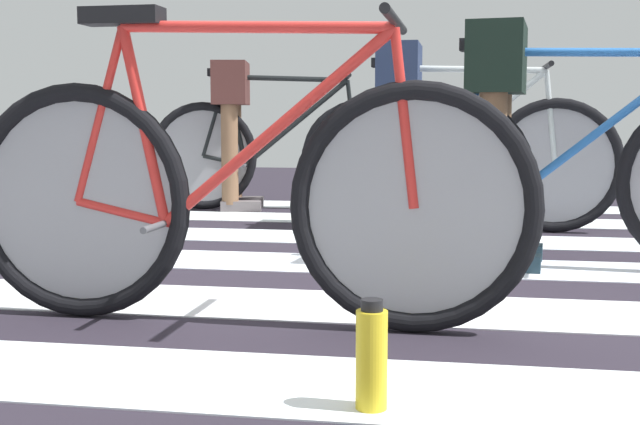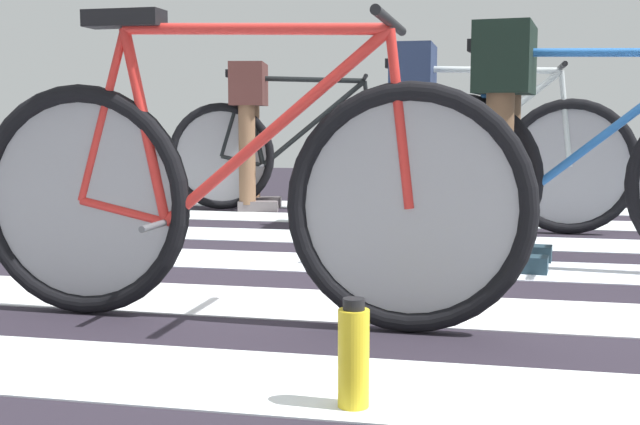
# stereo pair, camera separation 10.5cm
# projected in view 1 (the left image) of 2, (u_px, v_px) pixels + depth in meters

# --- Properties ---
(ground) EXTENTS (18.00, 14.00, 0.02)m
(ground) POSITION_uv_depth(u_px,v_px,m) (394.00, 298.00, 2.81)
(ground) COLOR #26212B
(crosswalk_markings) EXTENTS (5.37, 6.51, 0.00)m
(crosswalk_markings) POSITION_uv_depth(u_px,v_px,m) (378.00, 308.00, 2.61)
(crosswalk_markings) COLOR silver
(crosswalk_markings) RESTS_ON ground
(bicycle_1_of_4) EXTENTS (1.74, 0.52, 0.93)m
(bicycle_1_of_4) POSITION_uv_depth(u_px,v_px,m) (238.00, 195.00, 2.37)
(bicycle_1_of_4) COLOR black
(bicycle_1_of_4) RESTS_ON ground
(bicycle_2_of_4) EXTENTS (1.73, 0.52, 0.93)m
(bicycle_2_of_4) POSITION_uv_depth(u_px,v_px,m) (574.00, 174.00, 3.27)
(bicycle_2_of_4) COLOR black
(bicycle_2_of_4) RESTS_ON ground
(cyclist_2_of_4) EXTENTS (0.36, 0.43, 0.99)m
(cyclist_2_of_4) POSITION_uv_depth(u_px,v_px,m) (497.00, 110.00, 3.32)
(cyclist_2_of_4) COLOR brown
(cyclist_2_of_4) RESTS_ON ground
(bicycle_3_of_4) EXTENTS (1.74, 0.52, 0.93)m
(bicycle_3_of_4) POSITION_uv_depth(u_px,v_px,m) (457.00, 160.00, 4.39)
(bicycle_3_of_4) COLOR black
(bicycle_3_of_4) RESTS_ON ground
(cyclist_3_of_4) EXTENTS (0.32, 0.41, 1.01)m
(cyclist_3_of_4) POSITION_uv_depth(u_px,v_px,m) (400.00, 110.00, 4.41)
(cyclist_3_of_4) COLOR brown
(cyclist_3_of_4) RESTS_ON ground
(bicycle_4_of_4) EXTENTS (1.72, 0.55, 0.93)m
(bicycle_4_of_4) POSITION_uv_depth(u_px,v_px,m) (279.00, 152.00, 5.40)
(bicycle_4_of_4) COLOR black
(bicycle_4_of_4) RESTS_ON ground
(cyclist_4_of_4) EXTENTS (0.38, 0.44, 0.98)m
(cyclist_4_of_4) POSITION_uv_depth(u_px,v_px,m) (232.00, 115.00, 5.37)
(cyclist_4_of_4) COLOR brown
(cyclist_4_of_4) RESTS_ON ground
(water_bottle) EXTENTS (0.07, 0.07, 0.24)m
(water_bottle) POSITION_uv_depth(u_px,v_px,m) (372.00, 358.00, 1.69)
(water_bottle) COLOR gold
(water_bottle) RESTS_ON ground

